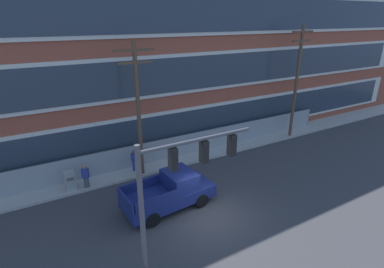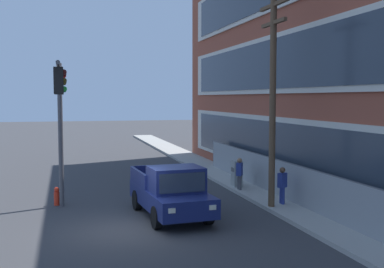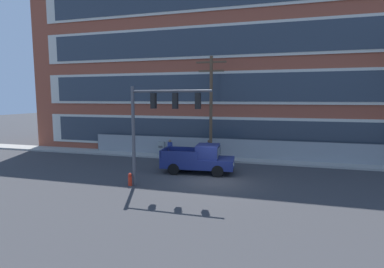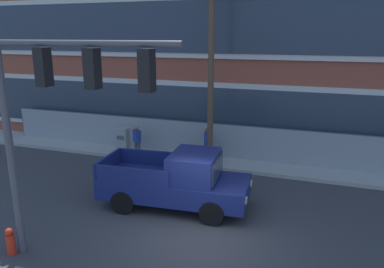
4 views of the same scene
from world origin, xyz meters
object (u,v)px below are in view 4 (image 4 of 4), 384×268
(pickup_truck_navy, at_px, (178,181))
(electrical_cabinet, at_px, (123,142))
(traffic_signal_mast, at_px, (54,101))
(pedestrian_by_fence, at_px, (208,143))
(utility_pole_near_corner, at_px, (211,60))
(pedestrian_near_cabinet, at_px, (137,140))
(fire_hydrant, at_px, (11,241))

(pickup_truck_navy, relative_size, electrical_cabinet, 3.69)
(traffic_signal_mast, distance_m, electrical_cabinet, 9.64)
(electrical_cabinet, distance_m, pedestrian_by_fence, 4.25)
(traffic_signal_mast, height_order, pedestrian_by_fence, traffic_signal_mast)
(pickup_truck_navy, distance_m, utility_pole_near_corner, 5.70)
(electrical_cabinet, height_order, pedestrian_near_cabinet, pedestrian_near_cabinet)
(fire_hydrant, bearing_deg, pedestrian_near_cabinet, 93.23)
(utility_pole_near_corner, xyz_separation_m, pedestrian_by_fence, (-0.30, 0.62, -3.85))
(pickup_truck_navy, height_order, utility_pole_near_corner, utility_pole_near_corner)
(utility_pole_near_corner, xyz_separation_m, fire_hydrant, (-3.16, -8.43, -4.44))
(electrical_cabinet, xyz_separation_m, pedestrian_by_fence, (4.22, 0.45, 0.26))
(traffic_signal_mast, distance_m, fire_hydrant, 4.33)
(fire_hydrant, bearing_deg, pedestrian_by_fence, 72.44)
(electrical_cabinet, distance_m, fire_hydrant, 8.71)
(pickup_truck_navy, height_order, electrical_cabinet, pickup_truck_navy)
(utility_pole_near_corner, distance_m, electrical_cabinet, 6.11)
(pedestrian_near_cabinet, bearing_deg, electrical_cabinet, 168.22)
(traffic_signal_mast, bearing_deg, pedestrian_near_cabinet, 105.04)
(pickup_truck_navy, relative_size, pedestrian_by_fence, 3.12)
(utility_pole_near_corner, bearing_deg, pedestrian_near_cabinet, -179.74)
(utility_pole_near_corner, bearing_deg, traffic_signal_mast, -99.90)
(traffic_signal_mast, bearing_deg, pedestrian_by_fence, 82.69)
(electrical_cabinet, height_order, pedestrian_by_fence, pedestrian_by_fence)
(pickup_truck_navy, height_order, fire_hydrant, pickup_truck_navy)
(pickup_truck_navy, bearing_deg, pedestrian_by_fence, 94.77)
(pedestrian_near_cabinet, bearing_deg, pickup_truck_navy, -48.10)
(pickup_truck_navy, bearing_deg, electrical_cabinet, 136.74)
(traffic_signal_mast, distance_m, pedestrian_by_fence, 9.52)
(pickup_truck_navy, bearing_deg, pedestrian_near_cabinet, 131.90)
(utility_pole_near_corner, distance_m, fire_hydrant, 10.04)
(pickup_truck_navy, xyz_separation_m, pedestrian_by_fence, (-0.40, 4.80, 0.02))
(fire_hydrant, bearing_deg, traffic_signal_mast, 6.97)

